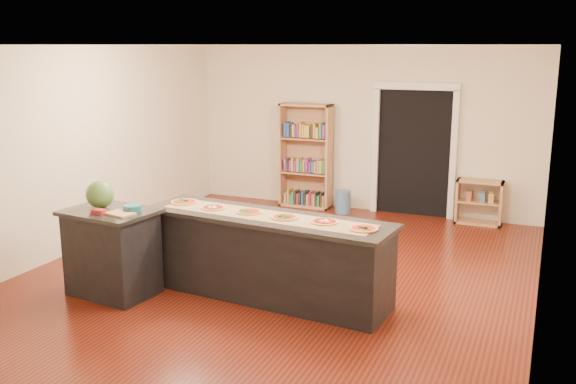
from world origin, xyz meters
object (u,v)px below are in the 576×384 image
at_px(side_counter, 112,252).
at_px(bookshelf, 306,156).
at_px(low_shelf, 479,202).
at_px(watermelon, 100,194).
at_px(waste_bin, 343,202).
at_px(kitchen_island, 267,256).

height_order(side_counter, bookshelf, bookshelf).
xyz_separation_m(bookshelf, low_shelf, (2.96, 0.01, -0.55)).
bearing_deg(bookshelf, watermelon, -98.78).
bearing_deg(waste_bin, bookshelf, 167.07).
bearing_deg(bookshelf, kitchen_island, -74.87).
distance_m(bookshelf, waste_bin, 1.05).
relative_size(bookshelf, watermelon, 5.75).
bearing_deg(waste_bin, side_counter, -106.23).
height_order(kitchen_island, watermelon, watermelon).
bearing_deg(side_counter, waste_bin, 80.59).
bearing_deg(kitchen_island, waste_bin, 100.85).
xyz_separation_m(side_counter, low_shelf, (3.52, 4.68, -0.14)).
height_order(bookshelf, watermelon, bookshelf).
bearing_deg(bookshelf, waste_bin, -12.93).
relative_size(side_counter, watermelon, 3.18).
bearing_deg(low_shelf, kitchen_island, -114.42).
bearing_deg(watermelon, kitchen_island, 16.55).
bearing_deg(waste_bin, watermelon, -108.20).
xyz_separation_m(side_counter, bookshelf, (0.56, 4.67, 0.41)).
bearing_deg(watermelon, waste_bin, 71.80).
xyz_separation_m(kitchen_island, bookshelf, (-1.10, 4.08, 0.43)).
relative_size(kitchen_island, low_shelf, 4.06).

